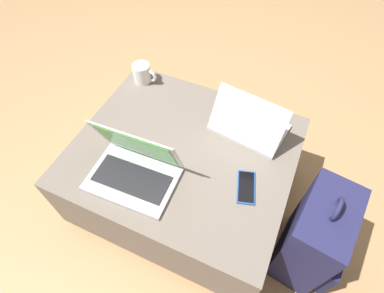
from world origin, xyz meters
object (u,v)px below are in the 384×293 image
(laptop_near, at_px, (135,167))
(laptop_far, at_px, (249,125))
(cell_phone, at_px, (246,187))
(backpack, at_px, (314,239))
(coffee_mug, at_px, (143,73))

(laptop_near, height_order, laptop_far, laptop_near)
(laptop_far, distance_m, cell_phone, 0.31)
(backpack, distance_m, coffee_mug, 1.14)
(laptop_far, bearing_deg, cell_phone, 115.51)
(laptop_near, height_order, backpack, laptop_near)
(laptop_far, height_order, coffee_mug, laptop_far)
(cell_phone, height_order, backpack, backpack)
(cell_phone, bearing_deg, laptop_far, 90.26)
(coffee_mug, bearing_deg, laptop_near, -63.38)
(laptop_far, bearing_deg, laptop_near, 58.23)
(laptop_far, distance_m, coffee_mug, 0.62)
(backpack, xyz_separation_m, coffee_mug, (-1.04, 0.41, 0.23))
(laptop_near, relative_size, cell_phone, 2.19)
(laptop_near, xyz_separation_m, backpack, (0.78, 0.12, -0.23))
(laptop_far, distance_m, backpack, 0.57)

